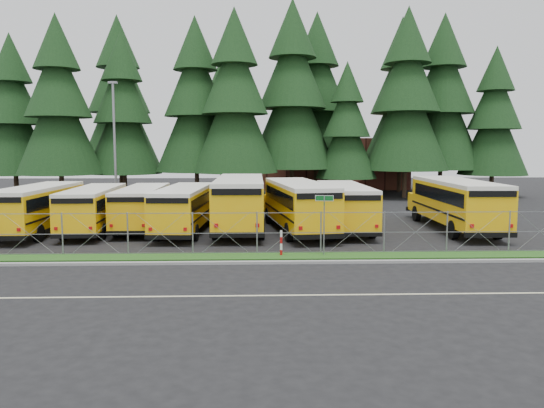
{
  "coord_description": "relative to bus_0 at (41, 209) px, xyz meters",
  "views": [
    {
      "loc": [
        -1.13,
        -25.48,
        5.02
      ],
      "look_at": [
        -0.13,
        4.0,
        1.82
      ],
      "focal_mm": 35.0,
      "sensor_mm": 36.0,
      "label": 1
    }
  ],
  "objects": [
    {
      "name": "conifer_7",
      "position": [
        27.35,
        20.8,
        7.85
      ],
      "size": [
        8.35,
        8.35,
        18.47
      ],
      "primitive_type": null,
      "color": "black",
      "rests_on": "ground"
    },
    {
      "name": "brick_building",
      "position": [
        19.58,
        34.41,
        1.62
      ],
      "size": [
        22.0,
        10.0,
        6.0
      ],
      "primitive_type": "cube",
      "color": "brown",
      "rests_on": "ground"
    },
    {
      "name": "conifer_11",
      "position": [
        9.23,
        28.66,
        6.42
      ],
      "size": [
        7.05,
        7.05,
        15.59
      ],
      "primitive_type": null,
      "color": "black",
      "rests_on": "ground"
    },
    {
      "name": "curb",
      "position": [
        13.58,
        -8.69,
        -1.32
      ],
      "size": [
        50.0,
        0.25,
        0.12
      ],
      "primitive_type": "cube",
      "color": "gray",
      "rests_on": "ground"
    },
    {
      "name": "conifer_10",
      "position": [
        -2.46,
        28.92,
        8.3
      ],
      "size": [
        8.76,
        8.76,
        19.37
      ],
      "primitive_type": null,
      "color": "black",
      "rests_on": "ground"
    },
    {
      "name": "ground",
      "position": [
        13.58,
        -5.59,
        -1.38
      ],
      "size": [
        120.0,
        120.0,
        0.0
      ],
      "primitive_type": "plane",
      "color": "black",
      "rests_on": "ground"
    },
    {
      "name": "bus_0",
      "position": [
        0.0,
        0.0,
        0.0
      ],
      "size": [
        2.61,
        10.56,
        2.76
      ],
      "primitive_type": null,
      "rotation": [
        0.0,
        0.0,
        -0.01
      ],
      "color": "#FDB408",
      "rests_on": "ground"
    },
    {
      "name": "conifer_6",
      "position": [
        21.46,
        20.53,
        5.21
      ],
      "size": [
        5.96,
        5.96,
        13.18
      ],
      "primitive_type": null,
      "color": "black",
      "rests_on": "ground"
    },
    {
      "name": "conifer_1",
      "position": [
        -5.28,
        18.28,
        7.1
      ],
      "size": [
        7.67,
        7.67,
        16.96
      ],
      "primitive_type": null,
      "color": "black",
      "rests_on": "ground"
    },
    {
      "name": "light_standard",
      "position": [
        1.34,
        11.86,
        4.12
      ],
      "size": [
        0.7,
        0.35,
        10.14
      ],
      "color": "gray",
      "rests_on": "ground"
    },
    {
      "name": "road_lane_line",
      "position": [
        13.58,
        -13.59,
        -1.37
      ],
      "size": [
        50.0,
        0.12,
        0.01
      ],
      "primitive_type": "cube",
      "color": "beige",
      "rests_on": "ground"
    },
    {
      "name": "grass_verge",
      "position": [
        13.58,
        -7.29,
        -1.35
      ],
      "size": [
        50.0,
        1.4,
        0.06
      ],
      "primitive_type": "cube",
      "color": "#173E11",
      "rests_on": "ground"
    },
    {
      "name": "bus_3",
      "position": [
        8.41,
        -0.05,
        -0.04
      ],
      "size": [
        3.01,
        10.34,
        2.68
      ],
      "primitive_type": null,
      "rotation": [
        0.0,
        0.0,
        -0.06
      ],
      "color": "#FDB408",
      "rests_on": "ground"
    },
    {
      "name": "conifer_3",
      "position": [
        6.82,
        21.33,
        7.39
      ],
      "size": [
        7.93,
        7.93,
        17.54
      ],
      "primitive_type": null,
      "color": "black",
      "rests_on": "ground"
    },
    {
      "name": "conifer_2",
      "position": [
        -0.3,
        21.57,
        6.67
      ],
      "size": [
        7.28,
        7.28,
        16.11
      ],
      "primitive_type": null,
      "color": "black",
      "rests_on": "ground"
    },
    {
      "name": "conifer_8",
      "position": [
        31.8,
        23.33,
        7.87
      ],
      "size": [
        8.36,
        8.36,
        18.5
      ],
      "primitive_type": null,
      "color": "black",
      "rests_on": "ground"
    },
    {
      "name": "conifer_13",
      "position": [
        28.68,
        27.65,
        8.18
      ],
      "size": [
        8.64,
        8.64,
        19.11
      ],
      "primitive_type": null,
      "color": "black",
      "rests_on": "ground"
    },
    {
      "name": "bus_east",
      "position": [
        24.54,
        0.31,
        0.14
      ],
      "size": [
        3.0,
        11.65,
        3.04
      ],
      "primitive_type": null,
      "rotation": [
        0.0,
        0.0,
        -0.02
      ],
      "color": "#FDB408",
      "rests_on": "ground"
    },
    {
      "name": "bus_6",
      "position": [
        17.88,
        0.57,
        -0.01
      ],
      "size": [
        2.49,
        10.48,
        2.75
      ],
      "primitive_type": null,
      "rotation": [
        0.0,
        0.0,
        -0.0
      ],
      "color": "#FDB408",
      "rests_on": "ground"
    },
    {
      "name": "street_sign",
      "position": [
        15.66,
        -7.1,
        0.65
      ],
      "size": [
        0.83,
        0.55,
        2.81
      ],
      "color": "gray",
      "rests_on": "ground"
    },
    {
      "name": "striped_bollard",
      "position": [
        13.69,
        -7.12,
        -0.78
      ],
      "size": [
        0.11,
        0.11,
        1.2
      ],
      "primitive_type": "cylinder",
      "color": "#B20C0C",
      "rests_on": "ground"
    },
    {
      "name": "bus_1",
      "position": [
        3.03,
        0.4,
        -0.07
      ],
      "size": [
        2.87,
        10.09,
        2.62
      ],
      "primitive_type": null,
      "rotation": [
        0.0,
        0.0,
        0.05
      ],
      "color": "#FDB408",
      "rests_on": "ground"
    },
    {
      "name": "conifer_5",
      "position": [
        16.27,
        22.12,
        8.34
      ],
      "size": [
        8.79,
        8.79,
        19.44
      ],
      "primitive_type": null,
      "color": "black",
      "rests_on": "ground"
    },
    {
      "name": "bus_5",
      "position": [
        15.03,
        0.01,
        0.1
      ],
      "size": [
        4.09,
        11.52,
        2.96
      ],
      "primitive_type": null,
      "rotation": [
        0.0,
        0.0,
        0.13
      ],
      "color": "#FDB408",
      "rests_on": "ground"
    },
    {
      "name": "chainlink_fence",
      "position": [
        13.58,
        -6.59,
        -0.38
      ],
      "size": [
        44.0,
        0.1,
        2.0
      ],
      "primitive_type": null,
      "color": "gray",
      "rests_on": "ground"
    },
    {
      "name": "conifer_0",
      "position": [
        -10.71,
        21.22,
        6.52
      ],
      "size": [
        7.15,
        7.15,
        15.81
      ],
      "primitive_type": null,
      "color": "black",
      "rests_on": "ground"
    },
    {
      "name": "conifer_12",
      "position": [
        19.16,
        26.11,
        8.2
      ],
      "size": [
        8.66,
        8.66,
        19.16
      ],
      "primitive_type": null,
      "color": "black",
      "rests_on": "ground"
    },
    {
      "name": "bus_2",
      "position": [
        5.68,
        1.31,
        -0.1
      ],
      "size": [
        2.5,
        9.85,
        2.57
      ],
      "primitive_type": null,
      "rotation": [
        0.0,
        0.0,
        0.02
      ],
      "color": "#FDB408",
      "rests_on": "ground"
    },
    {
      "name": "bus_4",
      "position": [
        11.61,
        0.84,
        0.2
      ],
      "size": [
        2.91,
        12.08,
        3.16
      ],
      "primitive_type": null,
      "rotation": [
        0.0,
        0.0,
        -0.0
      ],
      "color": "#FDB408",
      "rests_on": "ground"
    },
    {
      "name": "conifer_4",
      "position": [
        10.69,
        18.75,
        7.48
      ],
      "size": [
        8.02,
        8.02,
        17.73
      ],
      "primitive_type": null,
      "color": "black",
      "rests_on": "ground"
    },
    {
      "name": "conifer_9",
      "position": [
        36.4,
        21.47,
        6.08
      ],
      "size": [
        6.74,
        6.74,
        14.91
      ],
      "primitive_type": null,
      "color": "black",
      "rests_on": "ground"
    }
  ]
}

